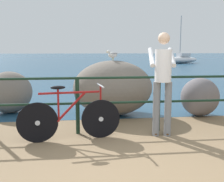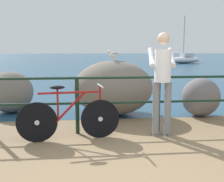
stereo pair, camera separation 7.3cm
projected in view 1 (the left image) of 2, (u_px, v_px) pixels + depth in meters
ground_plane at (87, 68)px, 22.92m from camera, size 120.00×120.00×0.10m
sea_surface at (83, 57)px, 50.26m from camera, size 120.00×90.00×0.01m
promenade_railing at (119, 98)px, 5.02m from camera, size 7.44×0.07×1.02m
bicycle at (70, 117)px, 4.62m from camera, size 1.69×0.48×0.92m
person_at_railing at (163, 79)px, 4.78m from camera, size 0.52×0.67×1.78m
breakwater_boulder_main at (113, 88)px, 6.40m from camera, size 1.81×1.48×1.25m
breakwater_boulder_left at (9, 92)px, 6.62m from camera, size 1.07×1.05×0.98m
breakwater_boulder_right at (200, 97)px, 6.32m from camera, size 0.87×0.78×0.86m
seagull at (113, 54)px, 6.38m from camera, size 0.32×0.24×0.23m
sailboat at (181, 59)px, 29.60m from camera, size 4.56×2.92×4.90m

